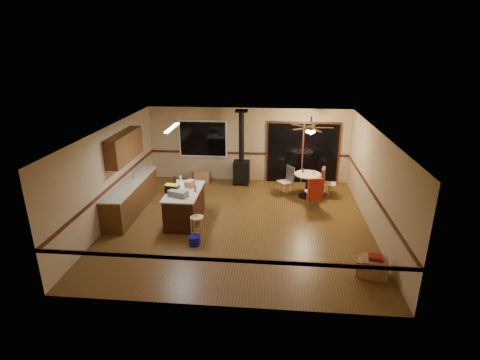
# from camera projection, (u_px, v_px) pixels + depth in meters

# --- Properties ---
(floor) EXTENTS (7.00, 7.00, 0.00)m
(floor) POSITION_uv_depth(u_px,v_px,m) (239.00, 223.00, 10.31)
(floor) COLOR brown
(floor) RESTS_ON ground
(ceiling) EXTENTS (7.00, 7.00, 0.00)m
(ceiling) POSITION_uv_depth(u_px,v_px,m) (239.00, 130.00, 9.42)
(ceiling) COLOR silver
(ceiling) RESTS_ON ground
(wall_back) EXTENTS (7.00, 0.00, 7.00)m
(wall_back) POSITION_uv_depth(u_px,v_px,m) (248.00, 145.00, 13.14)
(wall_back) COLOR tan
(wall_back) RESTS_ON ground
(wall_front) EXTENTS (7.00, 0.00, 7.00)m
(wall_front) POSITION_uv_depth(u_px,v_px,m) (220.00, 245.00, 6.59)
(wall_front) COLOR tan
(wall_front) RESTS_ON ground
(wall_left) EXTENTS (0.00, 7.00, 7.00)m
(wall_left) POSITION_uv_depth(u_px,v_px,m) (111.00, 175.00, 10.16)
(wall_left) COLOR tan
(wall_left) RESTS_ON ground
(wall_right) EXTENTS (0.00, 7.00, 7.00)m
(wall_right) POSITION_uv_depth(u_px,v_px,m) (375.00, 183.00, 9.57)
(wall_right) COLOR tan
(wall_right) RESTS_ON ground
(chair_rail) EXTENTS (7.00, 7.00, 0.08)m
(chair_rail) POSITION_uv_depth(u_px,v_px,m) (239.00, 189.00, 9.97)
(chair_rail) COLOR #441D11
(chair_rail) RESTS_ON ground
(window) EXTENTS (1.72, 0.10, 1.32)m
(window) POSITION_uv_depth(u_px,v_px,m) (203.00, 139.00, 13.16)
(window) COLOR black
(window) RESTS_ON ground
(sliding_door) EXTENTS (2.52, 0.10, 2.10)m
(sliding_door) POSITION_uv_depth(u_px,v_px,m) (302.00, 154.00, 13.02)
(sliding_door) COLOR black
(sliding_door) RESTS_ON ground
(lower_cabinets) EXTENTS (0.60, 3.00, 0.86)m
(lower_cabinets) POSITION_uv_depth(u_px,v_px,m) (131.00, 197.00, 10.90)
(lower_cabinets) COLOR #5B3417
(lower_cabinets) RESTS_ON ground
(countertop) EXTENTS (0.64, 3.04, 0.04)m
(countertop) POSITION_uv_depth(u_px,v_px,m) (130.00, 183.00, 10.75)
(countertop) COLOR #BCB092
(countertop) RESTS_ON lower_cabinets
(upper_cabinets) EXTENTS (0.35, 2.00, 0.80)m
(upper_cabinets) POSITION_uv_depth(u_px,v_px,m) (125.00, 147.00, 10.60)
(upper_cabinets) COLOR #5B3417
(upper_cabinets) RESTS_ON ground
(kitchen_island) EXTENTS (0.88, 1.68, 0.90)m
(kitchen_island) POSITION_uv_depth(u_px,v_px,m) (185.00, 206.00, 10.28)
(kitchen_island) COLOR black
(kitchen_island) RESTS_ON ground
(wood_stove) EXTENTS (0.55, 0.50, 2.52)m
(wood_stove) POSITION_uv_depth(u_px,v_px,m) (241.00, 164.00, 12.93)
(wood_stove) COLOR black
(wood_stove) RESTS_ON ground
(ceiling_fan) EXTENTS (0.24, 0.24, 0.55)m
(ceiling_fan) POSITION_uv_depth(u_px,v_px,m) (311.00, 129.00, 11.32)
(ceiling_fan) COLOR brown
(ceiling_fan) RESTS_ON ceiling
(fluorescent_strip) EXTENTS (0.10, 1.20, 0.04)m
(fluorescent_strip) POSITION_uv_depth(u_px,v_px,m) (172.00, 128.00, 9.87)
(fluorescent_strip) COLOR white
(fluorescent_strip) RESTS_ON ceiling
(toolbox_grey) EXTENTS (0.56, 0.43, 0.15)m
(toolbox_grey) POSITION_uv_depth(u_px,v_px,m) (178.00, 193.00, 9.76)
(toolbox_grey) COLOR slate
(toolbox_grey) RESTS_ON kitchen_island
(toolbox_black) EXTENTS (0.39, 0.24, 0.20)m
(toolbox_black) POSITION_uv_depth(u_px,v_px,m) (172.00, 189.00, 9.97)
(toolbox_black) COLOR black
(toolbox_black) RESTS_ON kitchen_island
(toolbox_yellow_lid) EXTENTS (0.39, 0.24, 0.03)m
(toolbox_yellow_lid) POSITION_uv_depth(u_px,v_px,m) (172.00, 185.00, 9.93)
(toolbox_yellow_lid) COLOR gold
(toolbox_yellow_lid) RESTS_ON toolbox_black
(box_on_island) EXTENTS (0.27, 0.32, 0.18)m
(box_on_island) POSITION_uv_depth(u_px,v_px,m) (190.00, 184.00, 10.38)
(box_on_island) COLOR #9E7346
(box_on_island) RESTS_ON kitchen_island
(bottle_dark) EXTENTS (0.10, 0.10, 0.30)m
(bottle_dark) POSITION_uv_depth(u_px,v_px,m) (175.00, 181.00, 10.38)
(bottle_dark) COLOR black
(bottle_dark) RESTS_ON kitchen_island
(bottle_pink) EXTENTS (0.07, 0.07, 0.20)m
(bottle_pink) POSITION_uv_depth(u_px,v_px,m) (195.00, 188.00, 10.02)
(bottle_pink) COLOR #D84C8C
(bottle_pink) RESTS_ON kitchen_island
(bottle_white) EXTENTS (0.06, 0.06, 0.16)m
(bottle_white) POSITION_uv_depth(u_px,v_px,m) (181.00, 179.00, 10.80)
(bottle_white) COLOR white
(bottle_white) RESTS_ON kitchen_island
(bar_stool) EXTENTS (0.41, 0.41, 0.61)m
(bar_stool) POSITION_uv_depth(u_px,v_px,m) (197.00, 228.00, 9.37)
(bar_stool) COLOR tan
(bar_stool) RESTS_ON floor
(blue_bucket) EXTENTS (0.30, 0.30, 0.23)m
(blue_bucket) POSITION_uv_depth(u_px,v_px,m) (194.00, 241.00, 9.15)
(blue_bucket) COLOR #0B0FA1
(blue_bucket) RESTS_ON floor
(dining_table) EXTENTS (0.85, 0.85, 0.78)m
(dining_table) POSITION_uv_depth(u_px,v_px,m) (307.00, 181.00, 11.90)
(dining_table) COLOR black
(dining_table) RESTS_ON ground
(glass_red) EXTENTS (0.07, 0.07, 0.15)m
(glass_red) POSITION_uv_depth(u_px,v_px,m) (303.00, 170.00, 11.89)
(glass_red) COLOR #590C14
(glass_red) RESTS_ON dining_table
(glass_cream) EXTENTS (0.07, 0.07, 0.14)m
(glass_cream) POSITION_uv_depth(u_px,v_px,m) (314.00, 172.00, 11.72)
(glass_cream) COLOR beige
(glass_cream) RESTS_ON dining_table
(chair_left) EXTENTS (0.56, 0.56, 0.51)m
(chair_left) POSITION_uv_depth(u_px,v_px,m) (288.00, 177.00, 12.08)
(chair_left) COLOR tan
(chair_left) RESTS_ON ground
(chair_near) EXTENTS (0.51, 0.54, 0.70)m
(chair_near) POSITION_uv_depth(u_px,v_px,m) (315.00, 189.00, 11.04)
(chair_near) COLOR tan
(chair_near) RESTS_ON ground
(chair_right) EXTENTS (0.54, 0.51, 0.70)m
(chair_right) POSITION_uv_depth(u_px,v_px,m) (324.00, 179.00, 11.91)
(chair_right) COLOR tan
(chair_right) RESTS_ON ground
(box_under_window) EXTENTS (0.66, 0.60, 0.43)m
(box_under_window) POSITION_uv_depth(u_px,v_px,m) (200.00, 176.00, 13.28)
(box_under_window) COLOR #9E7346
(box_under_window) RESTS_ON floor
(box_corner_a) EXTENTS (0.60, 0.53, 0.40)m
(box_corner_a) POSITION_uv_depth(u_px,v_px,m) (374.00, 267.00, 7.91)
(box_corner_a) COLOR #9E7346
(box_corner_a) RESTS_ON floor
(box_corner_b) EXTENTS (0.51, 0.47, 0.33)m
(box_corner_b) POSITION_uv_depth(u_px,v_px,m) (367.00, 267.00, 7.96)
(box_corner_b) COLOR #9E7346
(box_corner_b) RESTS_ON floor
(box_small_red) EXTENTS (0.32, 0.28, 0.07)m
(box_small_red) POSITION_uv_depth(u_px,v_px,m) (376.00, 257.00, 7.83)
(box_small_red) COLOR maroon
(box_small_red) RESTS_ON box_corner_a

